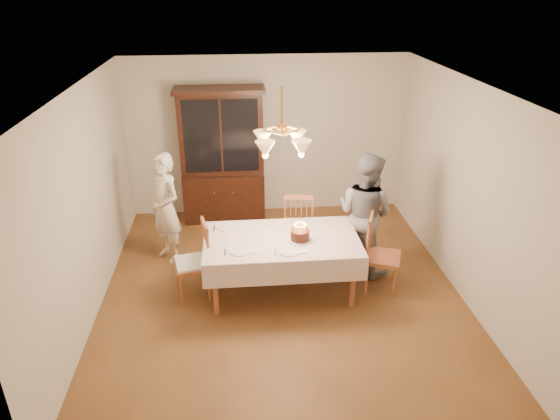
{
  "coord_description": "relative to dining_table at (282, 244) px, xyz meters",
  "views": [
    {
      "loc": [
        -0.52,
        -5.36,
        3.67
      ],
      "look_at": [
        0.0,
        0.2,
        1.05
      ],
      "focal_mm": 32.0,
      "sensor_mm": 36.0,
      "label": 1
    }
  ],
  "objects": [
    {
      "name": "chandelier",
      "position": [
        -0.0,
        -0.0,
        1.29
      ],
      "size": [
        0.62,
        0.62,
        0.73
      ],
      "color": "#BF8C3F",
      "rests_on": "ground"
    },
    {
      "name": "chair_far_side",
      "position": [
        0.34,
        0.93,
        -0.24
      ],
      "size": [
        0.51,
        0.49,
        1.0
      ],
      "color": "brown",
      "rests_on": "ground"
    },
    {
      "name": "china_hutch",
      "position": [
        -0.73,
        2.25,
        0.36
      ],
      "size": [
        1.38,
        0.54,
        2.16
      ],
      "color": "black",
      "rests_on": "ground"
    },
    {
      "name": "chair_right_end",
      "position": [
        1.27,
        -0.05,
        -0.24
      ],
      "size": [
        0.55,
        0.56,
        1.0
      ],
      "color": "brown",
      "rests_on": "ground"
    },
    {
      "name": "elderly_woman",
      "position": [
        -1.51,
        0.98,
        0.1
      ],
      "size": [
        0.65,
        0.68,
        1.56
      ],
      "primitive_type": "imported",
      "rotation": [
        0.0,
        0.0,
        -0.87
      ],
      "color": "white",
      "rests_on": "ground"
    },
    {
      "name": "room_shell",
      "position": [
        0.0,
        0.0,
        0.9
      ],
      "size": [
        5.0,
        5.0,
        5.0
      ],
      "color": "white",
      "rests_on": "ground"
    },
    {
      "name": "place_setting_near_left",
      "position": [
        -0.51,
        -0.28,
        0.08
      ],
      "size": [
        0.39,
        0.24,
        0.02
      ],
      "color": "white",
      "rests_on": "dining_table"
    },
    {
      "name": "adult_in_grey",
      "position": [
        1.15,
        0.45,
        0.15
      ],
      "size": [
        1.01,
        1.02,
        1.66
      ],
      "primitive_type": "imported",
      "rotation": [
        0.0,
        0.0,
        2.33
      ],
      "color": "slate",
      "rests_on": "ground"
    },
    {
      "name": "chair_left_end",
      "position": [
        -1.1,
        -0.0,
        -0.23
      ],
      "size": [
        0.5,
        0.52,
        1.0
      ],
      "color": "brown",
      "rests_on": "ground"
    },
    {
      "name": "dining_table",
      "position": [
        0.0,
        0.0,
        0.0
      ],
      "size": [
        1.9,
        1.1,
        0.76
      ],
      "color": "brown",
      "rests_on": "ground"
    },
    {
      "name": "birthday_cake",
      "position": [
        0.22,
        -0.07,
        0.14
      ],
      "size": [
        0.3,
        0.3,
        0.22
      ],
      "color": "white",
      "rests_on": "dining_table"
    },
    {
      "name": "place_setting_near_right",
      "position": [
        0.07,
        -0.35,
        0.08
      ],
      "size": [
        0.37,
        0.23,
        0.02
      ],
      "color": "white",
      "rests_on": "dining_table"
    },
    {
      "name": "place_setting_far_left",
      "position": [
        -0.64,
        0.34,
        0.08
      ],
      "size": [
        0.41,
        0.27,
        0.02
      ],
      "color": "white",
      "rests_on": "dining_table"
    },
    {
      "name": "ground",
      "position": [
        0.0,
        0.0,
        -0.68
      ],
      "size": [
        5.0,
        5.0,
        0.0
      ],
      "primitive_type": "plane",
      "color": "brown",
      "rests_on": "ground"
    }
  ]
}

